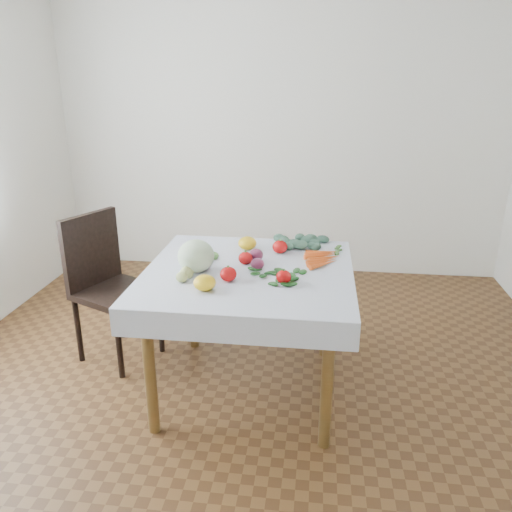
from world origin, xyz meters
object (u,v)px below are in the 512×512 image
at_px(cabbage, 196,256).
at_px(heirloom_back, 247,243).
at_px(table, 249,287).
at_px(carrot_bunch, 323,258).
at_px(chair, 106,277).

relative_size(cabbage, heirloom_back, 1.75).
relative_size(table, carrot_bunch, 3.15).
xyz_separation_m(table, heirloom_back, (-0.06, 0.34, 0.14)).
distance_m(chair, carrot_bunch, 1.39).
bearing_deg(carrot_bunch, cabbage, -158.97).
relative_size(heirloom_back, carrot_bunch, 0.35).
bearing_deg(chair, table, -16.74).
relative_size(chair, heirloom_back, 8.42).
bearing_deg(chair, heirloom_back, 2.84).
distance_m(table, chair, 1.01).
relative_size(table, chair, 1.06).
relative_size(chair, cabbage, 4.81).
bearing_deg(chair, carrot_bunch, -3.88).
height_order(chair, carrot_bunch, chair).
height_order(table, cabbage, cabbage).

